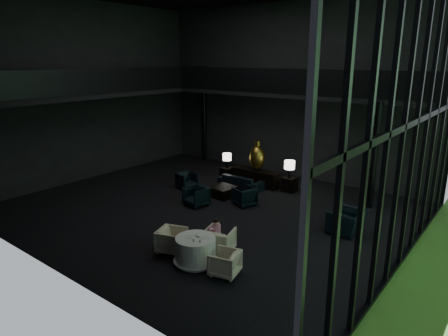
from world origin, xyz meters
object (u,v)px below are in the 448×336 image
Objects in this scene: table_lamp_right at (290,166)px; dining_chair_west at (172,239)px; table_lamp_left at (227,157)px; lounge_armchair_east at (245,195)px; coffee_table at (223,192)px; console at (255,178)px; window_armchair at (348,216)px; child at (216,228)px; side_table_left at (227,173)px; bronze_urn at (257,157)px; dining_table at (196,252)px; side_table_right at (289,184)px; sofa at (241,180)px; lounge_armchair_west at (187,180)px; dining_chair_north at (219,239)px; dining_chair_east at (225,263)px; lounge_armchair_south at (196,195)px.

dining_chair_west is (0.00, -6.97, -0.75)m from table_lamp_right.
table_lamp_left is 3.59m from lounge_armchair_east.
lounge_armchair_east is at bearing -11.83° from coffee_table.
lounge_armchair_east is (1.05, -2.32, 0.04)m from console.
window_armchair is 4.44m from child.
dining_chair_west is at bearing -64.76° from side_table_left.
bronze_urn is 1.03× the size of dining_table.
side_table_right is 2.10m from sofa.
lounge_armchair_west is 0.60× the size of dining_table.
dining_chair_north reaches higher than side_table_left.
bronze_urn is 7.17m from dining_chair_west.
side_table_right reaches higher than coffee_table.
child reaches higher than dining_chair_north.
table_lamp_left reaches higher than lounge_armchair_west.
table_lamp_right reaches higher than side_table_left.
lounge_armchair_west is at bearing -104.15° from side_table_left.
dining_chair_east is (3.91, -6.18, -0.03)m from sofa.
dining_chair_west is at bearing 27.48° from lounge_armchair_east.
table_lamp_left is at bearing -175.92° from bronze_urn.
dining_table is 2.23× the size of child.
side_table_left is 8.62m from dining_chair_east.
console is 2.07m from coffee_table.
coffee_table is at bearing -81.39° from lounge_armchair_east.
window_armchair is at bearing 110.38° from lounge_armchair_east.
dining_chair_east is at bearing 120.98° from sofa.
side_table_left is 1.48m from sofa.
child reaches higher than dining_table.
lounge_armchair_west is 7.44m from dining_chair_east.
dining_table is (-2.54, -4.54, -0.23)m from window_armchair.
table_lamp_left is 0.91× the size of table_lamp_right.
child is at bearing -80.86° from side_table_right.
side_table_right is at bearing -155.57° from sofa.
dining_chair_west reaches higher than console.
dining_chair_west is 1.39× the size of child.
coffee_table is at bearing -56.29° from table_lamp_left.
lounge_armchair_south is at bearing -54.58° from dining_chair_north.
side_table_right is at bearing 98.00° from dining_table.
lounge_armchair_south is 3.97m from dining_chair_north.
coffee_table is (-1.82, -2.22, -0.94)m from table_lamp_right.
dining_table is (1.00, -7.09, 0.02)m from side_table_right.
side_table_right is 7.03m from dining_chair_west.
window_armchair is at bearing -35.18° from table_lamp_right.
bronze_urn is at bearing -82.12° from dining_chair_north.
lounge_armchair_south reaches higher than lounge_armchair_west.
child reaches higher than side_table_left.
dining_chair_west is 1.35m from child.
dining_chair_north is (4.33, -5.97, 0.15)m from side_table_left.
lounge_armchair_west is at bearing 135.30° from dining_table.
dining_table is (2.60, -6.87, -0.03)m from console.
coffee_table is (1.38, -2.06, -0.83)m from table_lamp_left.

